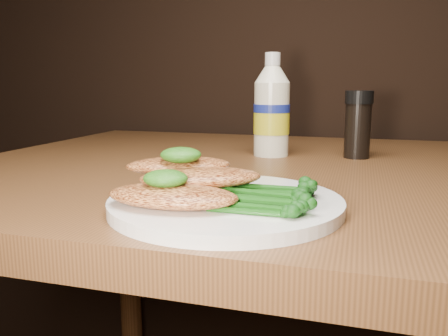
% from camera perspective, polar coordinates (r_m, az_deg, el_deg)
% --- Properties ---
extents(plate, '(0.24, 0.24, 0.01)m').
position_cam_1_polar(plate, '(0.48, 0.22, -4.40)').
color(plate, white).
rests_on(plate, dining_table).
extents(chicken_front, '(0.13, 0.07, 0.02)m').
position_cam_1_polar(chicken_front, '(0.44, -6.40, -3.45)').
color(chicken_front, '#E08947').
rests_on(chicken_front, plate).
extents(chicken_mid, '(0.14, 0.11, 0.02)m').
position_cam_1_polar(chicken_mid, '(0.48, -2.86, -1.19)').
color(chicken_mid, '#E08947').
rests_on(chicken_mid, plate).
extents(chicken_back, '(0.13, 0.10, 0.02)m').
position_cam_1_polar(chicken_back, '(0.51, -5.65, 0.35)').
color(chicken_back, '#E08947').
rests_on(chicken_back, plate).
extents(pesto_front, '(0.05, 0.05, 0.02)m').
position_cam_1_polar(pesto_front, '(0.44, -7.27, -1.30)').
color(pesto_front, '#133808').
rests_on(pesto_front, chicken_front).
extents(pesto_back, '(0.05, 0.05, 0.02)m').
position_cam_1_polar(pesto_back, '(0.49, -5.37, 1.62)').
color(pesto_back, '#133808').
rests_on(pesto_back, chicken_back).
extents(broccolini_bundle, '(0.14, 0.13, 0.02)m').
position_cam_1_polar(broccolini_bundle, '(0.45, 4.63, -3.21)').
color(broccolini_bundle, '#154B10').
rests_on(broccolini_bundle, plate).
extents(mayo_bottle, '(0.08, 0.08, 0.18)m').
position_cam_1_polar(mayo_bottle, '(0.82, 5.94, 7.78)').
color(mayo_bottle, '#F1EDCC').
rests_on(mayo_bottle, dining_table).
extents(pepper_grinder, '(0.05, 0.05, 0.12)m').
position_cam_1_polar(pepper_grinder, '(0.82, 16.26, 5.18)').
color(pepper_grinder, black).
rests_on(pepper_grinder, dining_table).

